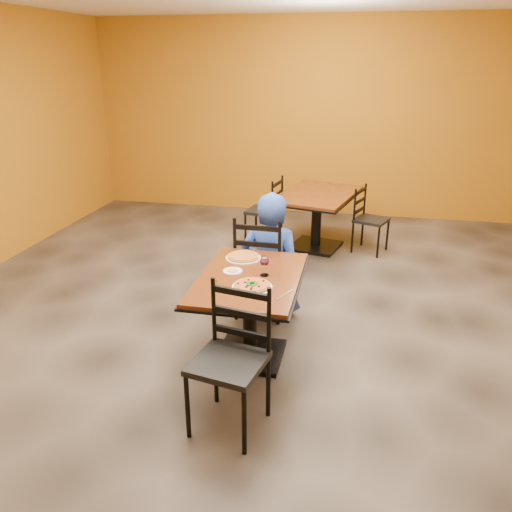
% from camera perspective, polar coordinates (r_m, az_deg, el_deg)
% --- Properties ---
extents(floor, '(7.00, 8.00, 0.01)m').
position_cam_1_polar(floor, '(4.87, 0.61, -8.07)').
color(floor, black).
rests_on(floor, ground).
extents(wall_back, '(7.00, 0.01, 3.00)m').
position_cam_1_polar(wall_back, '(8.25, 6.30, 15.02)').
color(wall_back, '#A86312').
rests_on(wall_back, ground).
extents(table_main, '(0.83, 1.23, 0.75)m').
position_cam_1_polar(table_main, '(4.18, -0.71, -4.72)').
color(table_main, '#672910').
rests_on(table_main, floor).
extents(table_second, '(1.19, 1.52, 0.75)m').
position_cam_1_polar(table_second, '(6.75, 6.83, 5.45)').
color(table_second, '#672910').
rests_on(table_second, floor).
extents(chair_main_near, '(0.53, 0.53, 1.01)m').
position_cam_1_polar(chair_main_near, '(3.45, -3.12, -11.95)').
color(chair_main_near, black).
rests_on(chair_main_near, floor).
extents(chair_main_far, '(0.48, 0.48, 1.03)m').
position_cam_1_polar(chair_main_far, '(4.95, 0.69, -0.94)').
color(chair_main_far, black).
rests_on(chair_main_far, floor).
extents(chair_second_left, '(0.49, 0.49, 0.93)m').
position_cam_1_polar(chair_second_left, '(6.87, 0.87, 5.04)').
color(chair_second_left, black).
rests_on(chair_second_left, floor).
extents(chair_second_right, '(0.50, 0.50, 0.85)m').
position_cam_1_polar(chair_second_right, '(6.77, 12.79, 3.92)').
color(chair_second_right, black).
rests_on(chair_second_right, floor).
extents(diner, '(0.66, 0.48, 1.24)m').
position_cam_1_polar(diner, '(4.90, 1.71, 0.14)').
color(diner, '#1B3899').
rests_on(diner, floor).
extents(plate_main, '(0.31, 0.31, 0.01)m').
position_cam_1_polar(plate_main, '(3.90, -0.44, -3.49)').
color(plate_main, white).
rests_on(plate_main, table_main).
extents(pizza_main, '(0.28, 0.28, 0.02)m').
position_cam_1_polar(pizza_main, '(3.89, -0.44, -3.27)').
color(pizza_main, maroon).
rests_on(pizza_main, plate_main).
extents(plate_far, '(0.31, 0.31, 0.01)m').
position_cam_1_polar(plate_far, '(4.46, -1.42, -0.21)').
color(plate_far, white).
rests_on(plate_far, table_main).
extents(pizza_far, '(0.28, 0.28, 0.02)m').
position_cam_1_polar(pizza_far, '(4.45, -1.43, -0.02)').
color(pizza_far, gold).
rests_on(pizza_far, plate_far).
extents(side_plate, '(0.16, 0.16, 0.01)m').
position_cam_1_polar(side_plate, '(4.19, -2.62, -1.70)').
color(side_plate, white).
rests_on(side_plate, table_main).
extents(dip, '(0.09, 0.09, 0.01)m').
position_cam_1_polar(dip, '(4.18, -2.62, -1.59)').
color(dip, tan).
rests_on(dip, side_plate).
extents(wine_glass, '(0.08, 0.08, 0.18)m').
position_cam_1_polar(wine_glass, '(4.08, 0.96, -1.01)').
color(wine_glass, white).
rests_on(wine_glass, table_main).
extents(fork, '(0.07, 0.19, 0.00)m').
position_cam_1_polar(fork, '(3.96, -4.52, -3.23)').
color(fork, silver).
rests_on(fork, table_main).
extents(knife, '(0.10, 0.20, 0.00)m').
position_cam_1_polar(knife, '(3.79, 3.26, -4.31)').
color(knife, silver).
rests_on(knife, table_main).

